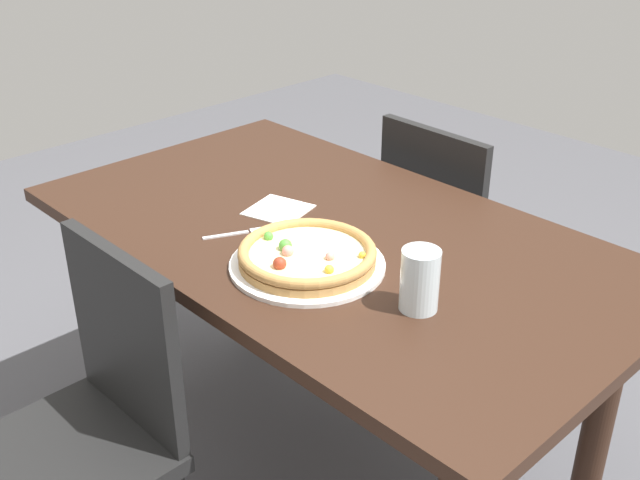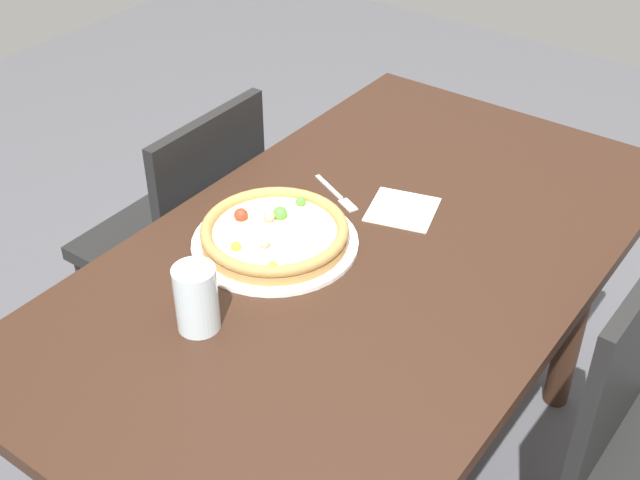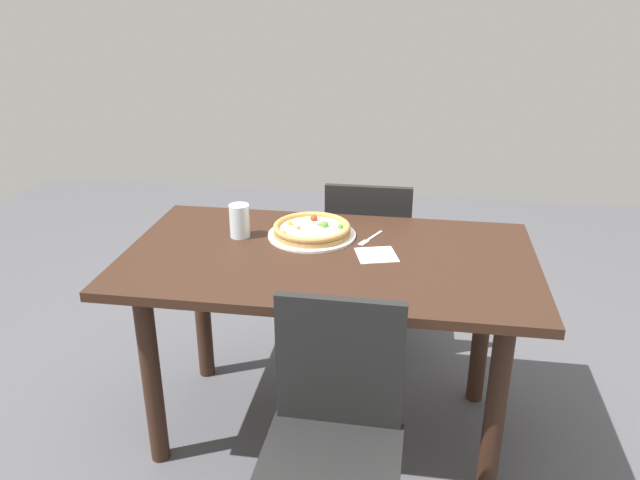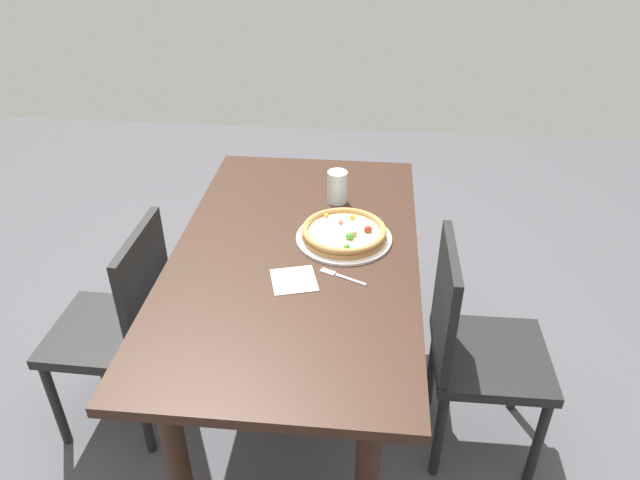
{
  "view_description": "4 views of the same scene",
  "coord_description": "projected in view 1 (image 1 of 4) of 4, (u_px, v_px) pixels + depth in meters",
  "views": [
    {
      "loc": [
        1.16,
        -1.15,
        1.59
      ],
      "look_at": [
        0.04,
        -0.08,
        0.79
      ],
      "focal_mm": 43.06,
      "sensor_mm": 36.0,
      "label": 1
    },
    {
      "loc": [
        1.15,
        0.72,
        1.78
      ],
      "look_at": [
        0.04,
        -0.08,
        0.79
      ],
      "focal_mm": 46.88,
      "sensor_mm": 36.0,
      "label": 2
    },
    {
      "loc": [
        -0.29,
        2.08,
        1.71
      ],
      "look_at": [
        0.04,
        -0.08,
        0.79
      ],
      "focal_mm": 35.51,
      "sensor_mm": 36.0,
      "label": 3
    },
    {
      "loc": [
        -1.68,
        -0.25,
        1.9
      ],
      "look_at": [
        0.04,
        -0.08,
        0.79
      ],
      "focal_mm": 33.17,
      "sensor_mm": 36.0,
      "label": 4
    }
  ],
  "objects": [
    {
      "name": "ground_plane",
      "position": [
        330.0,
        472.0,
        2.18
      ],
      "size": [
        6.0,
        6.0,
        0.0
      ],
      "primitive_type": "plane",
      "color": "#4C4C51"
    },
    {
      "name": "dining_table",
      "position": [
        331.0,
        272.0,
        1.88
      ],
      "size": [
        1.49,
        0.84,
        0.77
      ],
      "color": "#331E14",
      "rests_on": "ground"
    },
    {
      "name": "chair_near",
      "position": [
        86.0,
        430.0,
        1.64
      ],
      "size": [
        0.4,
        0.4,
        0.87
      ],
      "rotation": [
        0.0,
        0.0,
        3.15
      ],
      "color": "black",
      "rests_on": "ground"
    },
    {
      "name": "chair_far",
      "position": [
        451.0,
        240.0,
        2.42
      ],
      "size": [
        0.41,
        0.41,
        0.87
      ],
      "rotation": [
        0.0,
        0.0,
        -0.02
      ],
      "color": "black",
      "rests_on": "ground"
    },
    {
      "name": "plate",
      "position": [
        307.0,
        265.0,
        1.67
      ],
      "size": [
        0.34,
        0.34,
        0.01
      ],
      "primitive_type": "cylinder",
      "color": "white",
      "rests_on": "dining_table"
    },
    {
      "name": "pizza",
      "position": [
        307.0,
        255.0,
        1.66
      ],
      "size": [
        0.3,
        0.3,
        0.05
      ],
      "color": "#B78447",
      "rests_on": "plate"
    },
    {
      "name": "fork",
      "position": [
        243.0,
        232.0,
        1.81
      ],
      "size": [
        0.08,
        0.16,
        0.0
      ],
      "rotation": [
        0.0,
        0.0,
        1.14
      ],
      "color": "silver",
      "rests_on": "dining_table"
    },
    {
      "name": "drinking_glass",
      "position": [
        420.0,
        280.0,
        1.49
      ],
      "size": [
        0.08,
        0.08,
        0.13
      ],
      "primitive_type": "cylinder",
      "color": "silver",
      "rests_on": "dining_table"
    },
    {
      "name": "napkin",
      "position": [
        278.0,
        210.0,
        1.93
      ],
      "size": [
        0.17,
        0.17,
        0.0
      ],
      "primitive_type": "cube",
      "rotation": [
        0.0,
        0.0,
        0.28
      ],
      "color": "white",
      "rests_on": "dining_table"
    }
  ]
}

